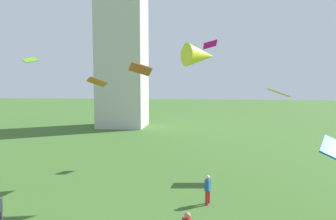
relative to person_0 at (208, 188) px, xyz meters
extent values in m
cylinder|color=red|center=(-0.06, -0.17, -0.52)|extent=(0.14, 0.14, 0.77)
cylinder|color=red|center=(0.06, 0.17, -0.52)|extent=(0.14, 0.14, 0.77)
cube|color=#235693|center=(0.00, 0.00, 0.17)|extent=(0.36, 0.47, 0.61)
sphere|color=beige|center=(0.00, 0.00, 0.58)|extent=(0.22, 0.22, 0.22)
sphere|color=#A37556|center=(-0.82, -5.41, 0.72)|extent=(0.24, 0.24, 0.24)
cylinder|color=#2D3338|center=(-9.33, -3.91, -0.51)|extent=(0.15, 0.15, 0.78)
cube|color=#BC512D|center=(-4.62, 4.97, 6.55)|extent=(1.78, 1.29, 0.99)
cube|color=#62B425|center=(-11.59, 3.16, 7.09)|extent=(0.97, 1.00, 0.44)
cube|color=#F0B909|center=(5.04, 6.90, 4.90)|extent=(1.64, 1.25, 0.62)
cube|color=#D60899|center=(0.22, 11.49, 8.87)|extent=(1.23, 1.06, 0.82)
cone|color=yellow|center=(-0.49, 2.50, 7.24)|extent=(2.38, 2.22, 1.41)
cube|color=#C86013|center=(-7.36, 3.86, 5.67)|extent=(1.80, 1.98, 0.72)
cube|color=blue|center=(5.45, -2.37, 2.78)|extent=(1.58, 1.62, 0.98)
camera|label=1|loc=(-0.24, -17.18, 5.74)|focal=34.78mm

